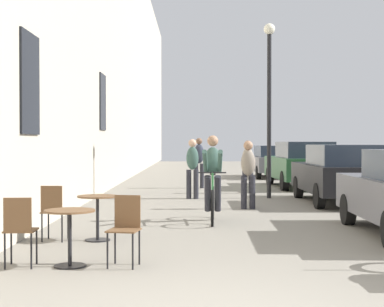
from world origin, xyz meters
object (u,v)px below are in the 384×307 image
at_px(cafe_chair_near_toward_wall, 20,227).
at_px(cyclist_on_bicycle, 213,181).
at_px(cafe_chair_near_toward_street, 125,225).
at_px(pedestrian_near, 248,171).
at_px(parked_car_second, 340,173).
at_px(pedestrian_far, 248,164).
at_px(cafe_chair_mid_toward_street, 54,209).
at_px(pedestrian_mid, 192,165).
at_px(cafe_table_near, 70,226).
at_px(street_lamp, 269,87).
at_px(parked_car_third, 301,164).
at_px(parked_car_fourth, 272,161).
at_px(pedestrian_furthest, 199,160).
at_px(cafe_table_mid, 97,208).

bearing_deg(cafe_chair_near_toward_wall, cyclist_on_bicycle, 59.63).
bearing_deg(cafe_chair_near_toward_street, pedestrian_near, 71.38).
relative_size(pedestrian_near, parked_car_second, 0.38).
distance_m(cyclist_on_bicycle, pedestrian_far, 6.69).
bearing_deg(cyclist_on_bicycle, cafe_chair_mid_toward_street, -137.60).
distance_m(cafe_chair_near_toward_wall, pedestrian_mid, 9.38).
relative_size(cafe_table_near, street_lamp, 0.15).
bearing_deg(parked_car_third, parked_car_second, -89.82).
xyz_separation_m(cyclist_on_bicycle, pedestrian_far, (1.31, 6.56, 0.11)).
bearing_deg(pedestrian_near, street_lamp, 72.73).
relative_size(cafe_chair_near_toward_wall, street_lamp, 0.18).
bearing_deg(parked_car_fourth, parked_car_second, -88.67).
distance_m(pedestrian_far, pedestrian_furthest, 2.52).
distance_m(cafe_table_mid, cyclist_on_bicycle, 3.01).
bearing_deg(street_lamp, cafe_table_mid, -116.94).
bearing_deg(cafe_chair_near_toward_street, parked_car_second, 59.00).
distance_m(cyclist_on_bicycle, parked_car_second, 4.90).
height_order(cafe_chair_near_toward_street, pedestrian_near, pedestrian_near).
xyz_separation_m(pedestrian_far, parked_car_second, (2.09, -3.04, -0.13)).
xyz_separation_m(cafe_chair_near_toward_street, pedestrian_furthest, (1.09, 12.83, 0.45)).
bearing_deg(street_lamp, cyclist_on_bicycle, -109.59).
bearing_deg(parked_car_second, pedestrian_furthest, 125.12).
relative_size(cafe_chair_mid_toward_street, pedestrian_mid, 0.54).
distance_m(cafe_chair_near_toward_street, pedestrian_far, 11.10).
height_order(pedestrian_furthest, parked_car_fourth, pedestrian_furthest).
bearing_deg(parked_car_third, pedestrian_mid, -132.67).
height_order(pedestrian_furthest, parked_car_second, pedestrian_furthest).
distance_m(cafe_chair_near_toward_street, cyclist_on_bicycle, 4.42).
height_order(cafe_table_mid, cafe_chair_mid_toward_street, cafe_chair_mid_toward_street).
relative_size(pedestrian_mid, parked_car_second, 0.39).
distance_m(pedestrian_furthest, parked_car_third, 3.56).
bearing_deg(parked_car_fourth, pedestrian_near, -100.06).
height_order(pedestrian_near, pedestrian_mid, pedestrian_mid).
bearing_deg(pedestrian_furthest, parked_car_third, 3.85).
xyz_separation_m(cafe_chair_near_toward_wall, cafe_chair_mid_toward_street, (-0.04, 2.00, 0.00)).
xyz_separation_m(cafe_chair_near_toward_street, street_lamp, (3.02, 9.16, 2.59)).
bearing_deg(pedestrian_mid, cafe_chair_mid_toward_street, -107.23).
bearing_deg(parked_car_fourth, cafe_table_mid, -106.51).
height_order(cafe_chair_mid_toward_street, cyclist_on_bicycle, cyclist_on_bicycle).
bearing_deg(cafe_chair_mid_toward_street, cyclist_on_bicycle, 42.40).
relative_size(cafe_chair_mid_toward_street, pedestrian_near, 0.55).
bearing_deg(cafe_table_near, cafe_chair_near_toward_street, 6.18).
bearing_deg(cafe_table_mid, parked_car_third, 64.54).
distance_m(pedestrian_far, parked_car_fourth, 8.41).
height_order(cafe_table_mid, cyclist_on_bicycle, cyclist_on_bicycle).
bearing_deg(street_lamp, cafe_chair_near_toward_wall, -114.90).
relative_size(cyclist_on_bicycle, parked_car_third, 0.39).
bearing_deg(cafe_chair_near_toward_wall, cafe_table_near, 7.07).
bearing_deg(cafe_table_near, pedestrian_mid, 80.24).
xyz_separation_m(cafe_table_mid, parked_car_fourth, (5.06, 17.07, 0.22)).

